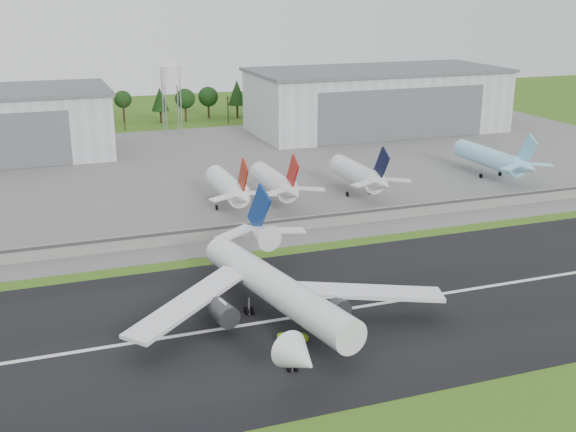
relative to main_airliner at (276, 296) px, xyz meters
name	(u,v)px	position (x,y,z in m)	size (l,w,h in m)	color
ground	(415,325)	(22.14, -9.57, -4.89)	(600.00, 600.00, 0.00)	#325814
runway	(388,303)	(22.14, 0.43, -4.84)	(320.00, 60.00, 0.10)	black
runway_centerline	(388,302)	(22.14, 0.43, -4.78)	(220.00, 1.00, 0.02)	white
apron	(229,170)	(22.14, 110.43, -4.84)	(320.00, 150.00, 0.10)	slate
blast_fence	(301,223)	(22.14, 45.41, -3.09)	(240.00, 0.61, 3.50)	gray
hangar_east	(376,100)	(97.14, 155.35, 7.73)	(102.00, 47.00, 25.20)	silver
water_tower	(170,72)	(17.14, 175.43, 19.66)	(8.40, 8.40, 29.40)	#99999E
utility_poles	(178,127)	(22.14, 190.43, -4.89)	(230.00, 3.00, 12.00)	black
treeline	(171,121)	(22.14, 205.43, -4.89)	(320.00, 16.00, 22.00)	black
main_airliner	(276,296)	(0.00, 0.00, 0.00)	(56.13, 58.94, 18.17)	white
ground_vehicle	(293,337)	(0.08, -7.96, -4.06)	(2.43, 5.27, 1.46)	#AADE1A
parked_jet_red_a	(230,188)	(10.59, 66.99, 1.30)	(7.36, 31.29, 16.70)	white
parked_jet_red_b	(277,183)	(23.50, 66.99, 1.29)	(7.36, 31.29, 16.69)	white
parked_jet_navy	(361,175)	(48.28, 67.01, 1.40)	(7.36, 31.29, 16.81)	white
parked_jet_skyblue	(495,159)	(95.67, 71.99, 1.25)	(7.36, 37.29, 16.71)	#93DFFF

